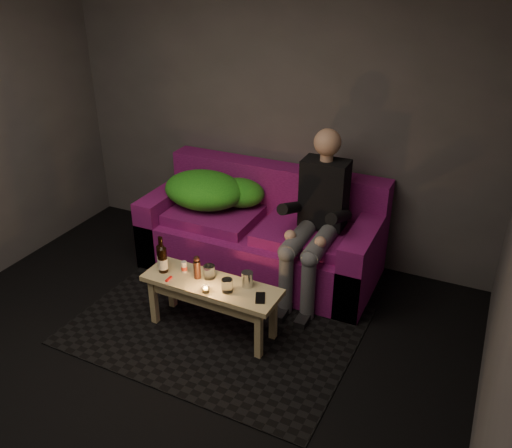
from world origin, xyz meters
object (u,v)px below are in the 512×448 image
at_px(coffee_table, 212,292).
at_px(steel_cup, 247,279).
at_px(person, 317,215).
at_px(beer_bottle_b, 162,259).
at_px(beer_bottle_a, 161,256).
at_px(sofa, 263,235).

bearing_deg(coffee_table, steel_cup, 16.59).
height_order(person, beer_bottle_b, person).
distance_m(person, beer_bottle_a, 1.25).
bearing_deg(coffee_table, beer_bottle_a, 174.73).
relative_size(coffee_table, beer_bottle_a, 4.13).
height_order(beer_bottle_a, steel_cup, beer_bottle_a).
relative_size(person, steel_cup, 12.03).
bearing_deg(steel_cup, beer_bottle_b, -172.19).
xyz_separation_m(coffee_table, beer_bottle_b, (-0.40, -0.01, 0.18)).
bearing_deg(steel_cup, person, 72.45).
bearing_deg(coffee_table, beer_bottle_b, -178.01).
bearing_deg(sofa, coffee_table, -87.54).
distance_m(coffee_table, beer_bottle_a, 0.48).
bearing_deg(beer_bottle_b, person, 43.60).
relative_size(person, beer_bottle_b, 4.70).
distance_m(person, coffee_table, 1.04).
bearing_deg(steel_cup, sofa, 107.77).
distance_m(person, steel_cup, 0.83).
distance_m(sofa, steel_cup, 0.99).
relative_size(sofa, beer_bottle_a, 8.01).
height_order(sofa, person, person).
bearing_deg(steel_cup, coffee_table, -163.41).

